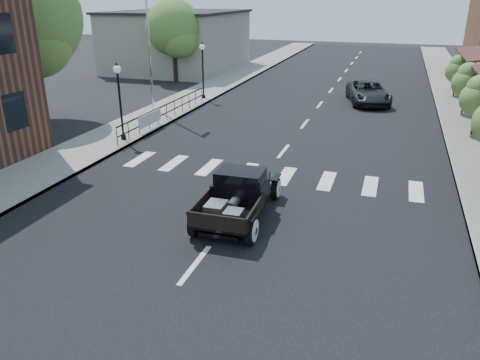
% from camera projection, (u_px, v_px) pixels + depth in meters
% --- Properties ---
extents(ground, '(120.00, 120.00, 0.00)m').
position_uv_depth(ground, '(232.00, 217.00, 14.90)').
color(ground, black).
rests_on(ground, ground).
extents(road, '(14.00, 80.00, 0.02)m').
position_uv_depth(road, '(314.00, 112.00, 28.12)').
color(road, black).
rests_on(road, ground).
extents(road_markings, '(12.00, 60.00, 0.06)m').
position_uv_depth(road_markings, '(297.00, 134.00, 23.72)').
color(road_markings, silver).
rests_on(road_markings, ground).
extents(sidewalk_left, '(3.00, 80.00, 0.15)m').
position_uv_depth(sidewalk_left, '(185.00, 101.00, 30.58)').
color(sidewalk_left, gray).
rests_on(sidewalk_left, ground).
extents(sidewalk_right, '(3.00, 80.00, 0.15)m').
position_uv_depth(sidewalk_right, '(469.00, 122.00, 25.61)').
color(sidewalk_right, gray).
rests_on(sidewalk_right, ground).
extents(low_building_left, '(10.00, 12.00, 5.00)m').
position_uv_depth(low_building_left, '(178.00, 42.00, 43.03)').
color(low_building_left, '#A49C8A').
rests_on(low_building_left, ground).
extents(railing, '(0.08, 10.00, 1.00)m').
position_uv_depth(railing, '(167.00, 111.00, 25.61)').
color(railing, black).
rests_on(railing, sidewalk_left).
extents(banner, '(0.04, 2.20, 0.60)m').
position_uv_depth(banner, '(151.00, 123.00, 23.89)').
color(banner, silver).
rests_on(banner, sidewalk_left).
extents(lamp_post_b, '(0.36, 0.36, 3.60)m').
position_uv_depth(lamp_post_b, '(120.00, 102.00, 21.68)').
color(lamp_post_b, black).
rests_on(lamp_post_b, sidewalk_left).
extents(lamp_post_c, '(0.36, 0.36, 3.60)m').
position_uv_depth(lamp_post_c, '(203.00, 71.00, 30.50)').
color(lamp_post_c, black).
rests_on(lamp_post_c, sidewalk_left).
extents(flagpole, '(0.12, 0.12, 11.24)m').
position_uv_depth(flagpole, '(147.00, 10.00, 26.02)').
color(flagpole, silver).
rests_on(flagpole, sidewalk_left).
extents(big_tree_near, '(5.68, 5.68, 8.34)m').
position_uv_depth(big_tree_near, '(30.00, 44.00, 24.49)').
color(big_tree_near, '#537632').
rests_on(big_tree_near, ground).
extents(big_tree_far, '(4.33, 4.33, 6.36)m').
position_uv_depth(big_tree_far, '(174.00, 41.00, 36.76)').
color(big_tree_far, '#537632').
rests_on(big_tree_far, ground).
extents(small_tree_c, '(1.67, 1.67, 2.79)m').
position_uv_depth(small_tree_c, '(476.00, 106.00, 22.66)').
color(small_tree_c, '#517234').
rests_on(small_tree_c, sidewalk_right).
extents(small_tree_d, '(1.68, 1.68, 2.79)m').
position_uv_depth(small_tree_d, '(466.00, 89.00, 26.68)').
color(small_tree_d, '#517234').
rests_on(small_tree_d, sidewalk_right).
extents(small_tree_e, '(1.56, 1.56, 2.60)m').
position_uv_depth(small_tree_e, '(456.00, 76.00, 31.52)').
color(small_tree_e, '#517234').
rests_on(small_tree_e, sidewalk_right).
extents(hotrod_pickup, '(2.20, 4.51, 1.54)m').
position_uv_depth(hotrod_pickup, '(239.00, 195.00, 14.64)').
color(hotrod_pickup, black).
rests_on(hotrod_pickup, ground).
extents(second_car, '(3.43, 5.42, 1.39)m').
position_uv_depth(second_car, '(368.00, 93.00, 30.08)').
color(second_car, black).
rests_on(second_car, ground).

